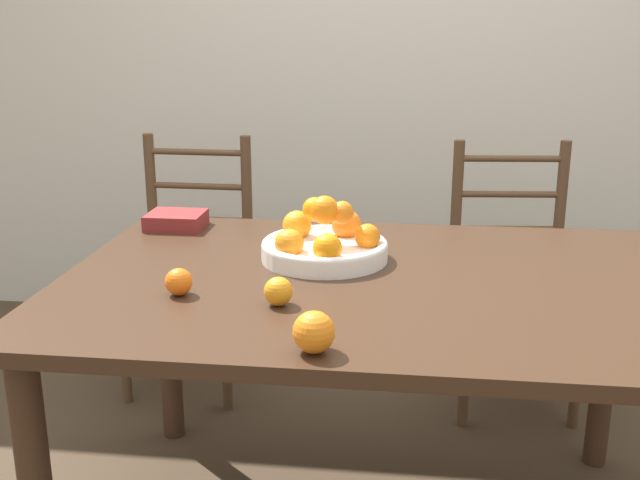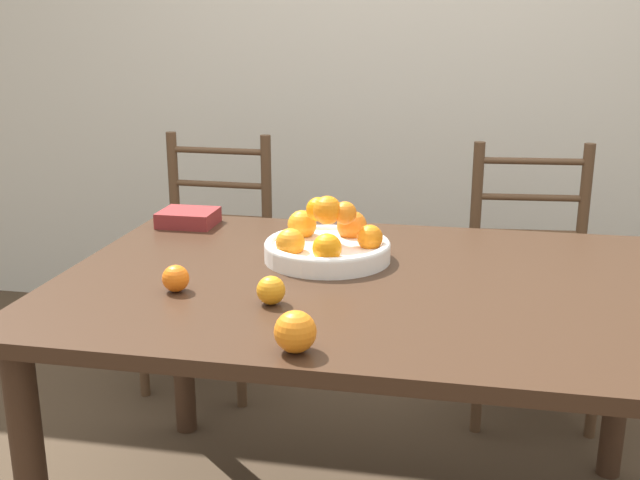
% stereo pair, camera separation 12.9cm
% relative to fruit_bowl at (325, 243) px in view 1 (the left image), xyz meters
% --- Properties ---
extents(wall_back, '(8.00, 0.06, 2.60)m').
position_rel_fruit_bowl_xyz_m(wall_back, '(0.14, 1.47, 0.51)').
color(wall_back, beige).
rests_on(wall_back, ground_plane).
extents(dining_table, '(1.53, 1.05, 0.74)m').
position_rel_fruit_bowl_xyz_m(dining_table, '(0.14, -0.13, -0.14)').
color(dining_table, '#382316').
rests_on(dining_table, ground_plane).
extents(fruit_bowl, '(0.33, 0.33, 0.17)m').
position_rel_fruit_bowl_xyz_m(fruit_bowl, '(0.00, 0.00, 0.00)').
color(fruit_bowl, white).
rests_on(fruit_bowl, dining_table).
extents(orange_loose_0, '(0.08, 0.08, 0.08)m').
position_rel_fruit_bowl_xyz_m(orange_loose_0, '(0.05, -0.58, -0.01)').
color(orange_loose_0, orange).
rests_on(orange_loose_0, dining_table).
extents(orange_loose_1, '(0.06, 0.06, 0.06)m').
position_rel_fruit_bowl_xyz_m(orange_loose_1, '(-0.06, -0.34, -0.01)').
color(orange_loose_1, orange).
rests_on(orange_loose_1, dining_table).
extents(orange_loose_2, '(0.06, 0.06, 0.06)m').
position_rel_fruit_bowl_xyz_m(orange_loose_2, '(-0.30, -0.31, -0.01)').
color(orange_loose_2, orange).
rests_on(orange_loose_2, dining_table).
extents(chair_left, '(0.43, 0.41, 0.94)m').
position_rel_fruit_bowl_xyz_m(chair_left, '(-0.59, 0.73, -0.32)').
color(chair_left, '#513823').
rests_on(chair_left, ground_plane).
extents(chair_right, '(0.46, 0.44, 0.94)m').
position_rel_fruit_bowl_xyz_m(chair_right, '(0.59, 0.73, -0.32)').
color(chair_right, '#513823').
rests_on(chair_right, ground_plane).
extents(book_stack, '(0.17, 0.14, 0.05)m').
position_rel_fruit_bowl_xyz_m(book_stack, '(-0.48, 0.26, -0.02)').
color(book_stack, maroon).
rests_on(book_stack, dining_table).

